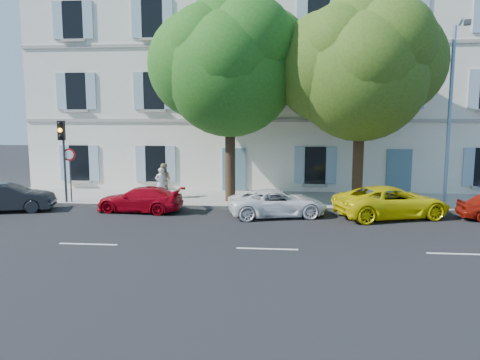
# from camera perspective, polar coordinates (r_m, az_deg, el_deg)

# --- Properties ---
(ground) EXTENTS (90.00, 90.00, 0.00)m
(ground) POSITION_cam_1_polar(r_m,az_deg,el_deg) (19.17, 3.76, -5.03)
(ground) COLOR black
(sidewalk) EXTENTS (36.00, 4.50, 0.15)m
(sidewalk) POSITION_cam_1_polar(r_m,az_deg,el_deg) (23.51, 4.07, -2.42)
(sidewalk) COLOR #A09E96
(sidewalk) RESTS_ON ground
(kerb) EXTENTS (36.00, 0.16, 0.16)m
(kerb) POSITION_cam_1_polar(r_m,az_deg,el_deg) (21.38, 3.93, -3.45)
(kerb) COLOR #9E998E
(kerb) RESTS_ON ground
(building) EXTENTS (28.00, 7.00, 12.00)m
(building) POSITION_cam_1_polar(r_m,az_deg,el_deg) (28.93, 4.45, 11.30)
(building) COLOR white
(building) RESTS_ON ground
(car_dark_sedan) EXTENTS (4.04, 2.29, 1.26)m
(car_dark_sedan) POSITION_cam_1_polar(r_m,az_deg,el_deg) (23.31, -26.33, -1.94)
(car_dark_sedan) COLOR black
(car_dark_sedan) RESTS_ON ground
(car_red_coupe) EXTENTS (3.99, 1.94, 1.12)m
(car_red_coupe) POSITION_cam_1_polar(r_m,az_deg,el_deg) (21.36, -12.10, -2.32)
(car_red_coupe) COLOR #9E0412
(car_red_coupe) RESTS_ON ground
(car_white_coupe) EXTENTS (4.51, 2.86, 1.16)m
(car_white_coupe) POSITION_cam_1_polar(r_m,az_deg,el_deg) (20.00, 4.59, -2.80)
(car_white_coupe) COLOR white
(car_white_coupe) RESTS_ON ground
(car_yellow_supercar) EXTENTS (5.25, 3.59, 1.34)m
(car_yellow_supercar) POSITION_cam_1_polar(r_m,az_deg,el_deg) (20.68, 18.00, -2.56)
(car_yellow_supercar) COLOR yellow
(car_yellow_supercar) RESTS_ON ground
(tree_left) EXTENTS (6.19, 6.19, 9.59)m
(tree_left) POSITION_cam_1_polar(r_m,az_deg,el_deg) (22.49, -1.24, 13.11)
(tree_left) COLOR #3A2819
(tree_left) RESTS_ON sidewalk
(tree_right) EXTENTS (6.01, 6.01, 9.26)m
(tree_right) POSITION_cam_1_polar(r_m,az_deg,el_deg) (22.03, 14.53, 12.36)
(tree_right) COLOR #3A2819
(tree_right) RESTS_ON sidewalk
(traffic_light) EXTENTS (0.32, 0.44, 3.88)m
(traffic_light) POSITION_cam_1_polar(r_m,az_deg,el_deg) (23.55, -20.83, 4.16)
(traffic_light) COLOR #383A3D
(traffic_light) RESTS_ON sidewalk
(road_sign) EXTENTS (0.59, 0.11, 2.57)m
(road_sign) POSITION_cam_1_polar(r_m,az_deg,el_deg) (23.68, -20.05, 1.91)
(road_sign) COLOR #383A3D
(road_sign) RESTS_ON sidewalk
(street_lamp) EXTENTS (0.45, 1.72, 7.99)m
(street_lamp) POSITION_cam_1_polar(r_m,az_deg,el_deg) (22.41, 24.37, 8.21)
(street_lamp) COLOR #7293BF
(street_lamp) RESTS_ON sidewalk
(pedestrian_a) EXTENTS (0.68, 0.60, 1.57)m
(pedestrian_a) POSITION_cam_1_polar(r_m,az_deg,el_deg) (23.48, -9.62, -0.40)
(pedestrian_a) COLOR silver
(pedestrian_a) RESTS_ON sidewalk
(pedestrian_b) EXTENTS (0.85, 0.66, 1.75)m
(pedestrian_b) POSITION_cam_1_polar(r_m,az_deg,el_deg) (23.78, -9.33, -0.07)
(pedestrian_b) COLOR tan
(pedestrian_b) RESTS_ON sidewalk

